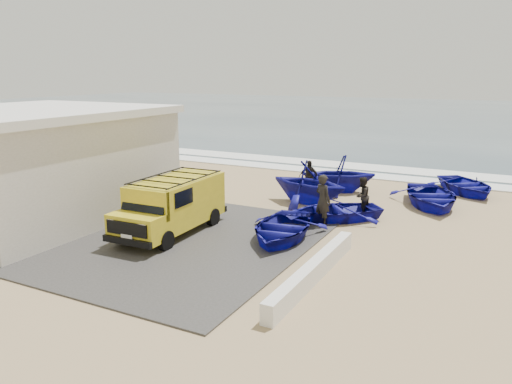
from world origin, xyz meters
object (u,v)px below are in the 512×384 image
at_px(building, 31,163).
at_px(parapet, 314,271).
at_px(boat_far_left, 339,174).
at_px(fisherman_middle, 362,196).
at_px(fisherman_back, 309,177).
at_px(boat_far_right, 466,185).
at_px(fisherman_front, 323,200).
at_px(boat_mid_left, 308,182).
at_px(boat_near_left, 281,228).
at_px(boat_near_right, 335,210).
at_px(van, 173,204).
at_px(boat_mid_right, 430,196).

distance_m(building, parapet, 12.68).
xyz_separation_m(building, boat_far_left, (9.74, 9.57, -1.26)).
relative_size(fisherman_middle, fisherman_back, 0.97).
bearing_deg(fisherman_middle, building, -50.54).
relative_size(boat_far_right, fisherman_middle, 2.48).
height_order(building, fisherman_front, building).
relative_size(building, fisherman_middle, 5.99).
bearing_deg(building, boat_mid_left, 36.39).
xyz_separation_m(boat_mid_left, fisherman_back, (-0.67, 1.76, -0.15)).
distance_m(boat_near_left, boat_far_left, 7.79).
distance_m(fisherman_front, fisherman_back, 5.13).
relative_size(boat_near_right, fisherman_back, 2.28).
bearing_deg(boat_near_right, parapet, -26.28).
bearing_deg(boat_far_right, fisherman_back, 173.48).
xyz_separation_m(van, boat_near_right, (4.65, 4.27, -0.72)).
height_order(parapet, boat_near_left, boat_near_left).
xyz_separation_m(boat_near_left, boat_far_right, (5.05, 10.27, -0.00)).
xyz_separation_m(boat_near_left, boat_near_right, (0.88, 3.10, -0.03)).
relative_size(boat_near_right, fisherman_middle, 2.35).
relative_size(building, van, 1.94).
bearing_deg(boat_mid_left, fisherman_front, -137.52).
bearing_deg(fisherman_middle, fisherman_front, -11.26).
xyz_separation_m(boat_mid_right, boat_far_right, (1.15, 3.24, -0.04)).
bearing_deg(boat_far_left, boat_near_right, -6.93).
height_order(boat_far_right, fisherman_middle, fisherman_middle).
bearing_deg(boat_mid_right, boat_near_left, -140.56).
bearing_deg(boat_far_right, boat_far_left, 170.19).
xyz_separation_m(boat_mid_left, boat_far_left, (0.50, 2.76, -0.05)).
height_order(boat_near_left, boat_far_right, boat_near_left).
relative_size(boat_far_left, fisherman_front, 1.74).
bearing_deg(boat_near_right, van, -87.00).
xyz_separation_m(boat_far_left, fisherman_middle, (2.10, -3.44, -0.12)).
distance_m(boat_far_right, fisherman_middle, 6.88).
bearing_deg(boat_near_right, boat_mid_right, 102.90).
height_order(van, boat_mid_right, van).
relative_size(building, boat_near_left, 2.39).
distance_m(boat_near_right, boat_mid_left, 2.73).
relative_size(boat_far_left, boat_far_right, 0.88).
height_order(boat_mid_left, fisherman_middle, boat_mid_left).
bearing_deg(boat_far_right, boat_mid_left, -173.07).
bearing_deg(fisherman_front, fisherman_back, -36.11).
relative_size(van, boat_mid_left, 1.33).
bearing_deg(boat_near_left, boat_mid_right, 51.91).
distance_m(building, boat_mid_right, 16.75).
bearing_deg(building, van, 5.68).
xyz_separation_m(boat_far_left, boat_far_right, (5.54, 2.51, -0.50)).
bearing_deg(building, boat_near_right, 23.85).
bearing_deg(boat_mid_left, boat_near_right, -124.00).
xyz_separation_m(van, fisherman_front, (4.47, 3.37, -0.12)).
relative_size(van, fisherman_back, 2.99).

